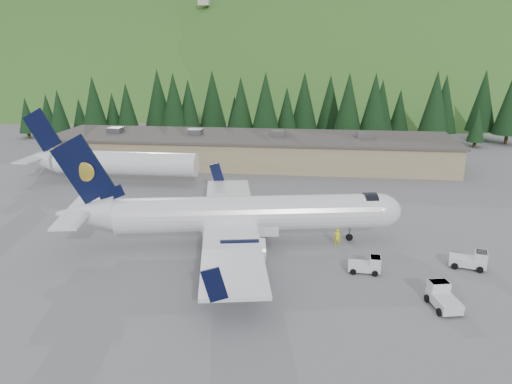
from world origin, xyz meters
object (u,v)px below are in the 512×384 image
(baggage_tug_a, at_px, (367,265))
(baggage_tug_b, at_px, (471,260))
(airliner, at_px, (239,215))
(ramp_worker, at_px, (337,237))
(second_airliner, at_px, (108,162))
(baggage_tug_c, at_px, (443,297))
(terminal_building, at_px, (250,149))

(baggage_tug_a, height_order, baggage_tug_b, baggage_tug_b)
(airliner, xyz_separation_m, ramp_worker, (10.37, 0.81, -2.29))
(second_airliner, relative_size, baggage_tug_c, 7.51)
(second_airliner, bearing_deg, airliner, -42.91)
(baggage_tug_a, distance_m, ramp_worker, 6.86)
(baggage_tug_c, bearing_deg, terminal_building, 11.67)
(baggage_tug_b, height_order, baggage_tug_c, baggage_tug_c)
(airliner, distance_m, second_airliner, 32.61)
(airliner, distance_m, baggage_tug_a, 14.30)
(airliner, height_order, ramp_worker, airliner)
(baggage_tug_c, xyz_separation_m, terminal_building, (-22.36, 49.52, 1.82))
(airliner, relative_size, ramp_worker, 19.64)
(airliner, relative_size, baggage_tug_c, 9.88)
(baggage_tug_b, xyz_separation_m, ramp_worker, (-12.47, 4.19, 0.13))
(baggage_tug_b, relative_size, terminal_building, 0.05)
(baggage_tug_a, relative_size, terminal_building, 0.04)
(baggage_tug_a, bearing_deg, ramp_worker, 115.68)
(second_airliner, relative_size, terminal_building, 0.39)
(baggage_tug_a, xyz_separation_m, ramp_worker, (-2.57, 6.36, 0.22))
(second_airliner, relative_size, ramp_worker, 14.94)
(baggage_tug_b, bearing_deg, airliner, -173.53)
(baggage_tug_c, distance_m, ramp_worker, 14.54)
(terminal_building, distance_m, ramp_worker, 40.08)
(second_airliner, distance_m, baggage_tug_c, 54.00)
(airliner, relative_size, baggage_tug_a, 11.89)
(terminal_building, height_order, ramp_worker, terminal_building)
(baggage_tug_a, bearing_deg, terminal_building, 114.80)
(terminal_building, bearing_deg, airliner, -84.07)
(baggage_tug_b, height_order, terminal_building, terminal_building)
(ramp_worker, bearing_deg, baggage_tug_c, 121.77)
(baggage_tug_a, xyz_separation_m, baggage_tug_b, (9.90, 2.17, 0.08))
(baggage_tug_c, height_order, ramp_worker, ramp_worker)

